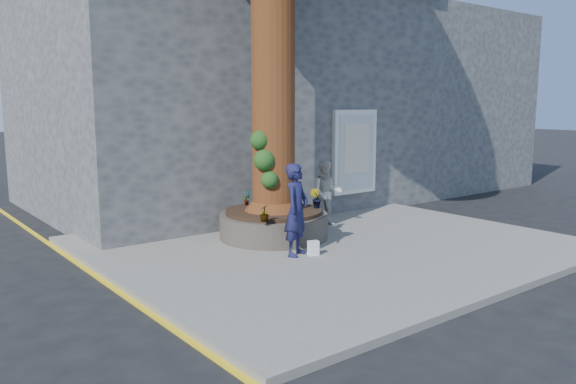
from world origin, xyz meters
TOP-DOWN VIEW (x-y plane):
  - ground at (0.00, 0.00)m, footprint 120.00×120.00m
  - pavement at (1.50, 1.00)m, footprint 9.00×8.00m
  - yellow_line at (-3.05, 1.00)m, footprint 0.10×30.00m
  - stone_shop at (2.50, 7.20)m, footprint 10.30×8.30m
  - neighbour_shop at (10.50, 7.20)m, footprint 6.00×8.00m
  - planter at (0.80, 2.00)m, footprint 2.30×2.30m
  - man at (0.29, 0.59)m, footprint 0.76×0.67m
  - woman at (2.49, 2.21)m, footprint 0.94×0.88m
  - shopping_bag at (0.53, 0.38)m, footprint 0.22×0.16m
  - plant_a at (0.67, 2.85)m, footprint 0.19×0.14m
  - plant_b at (1.65, 1.62)m, footprint 0.31×0.31m
  - plant_c at (-0.05, 1.15)m, footprint 0.25×0.25m
  - plant_d at (1.65, 2.85)m, footprint 0.32×0.35m

SIDE VIEW (x-z plane):
  - ground at x=0.00m, z-range 0.00..0.00m
  - yellow_line at x=-3.05m, z-range 0.00..0.01m
  - pavement at x=1.50m, z-range 0.00..0.12m
  - shopping_bag at x=0.53m, z-range 0.12..0.40m
  - planter at x=0.80m, z-range 0.11..0.71m
  - plant_d at x=1.65m, z-range 0.72..1.04m
  - plant_c at x=-0.05m, z-range 0.72..1.04m
  - woman at x=2.49m, z-range 0.12..1.65m
  - plant_a at x=0.67m, z-range 0.72..1.06m
  - plant_b at x=1.65m, z-range 0.72..1.14m
  - man at x=0.29m, z-range 0.12..1.86m
  - neighbour_shop at x=10.50m, z-range 0.00..6.00m
  - stone_shop at x=2.50m, z-range 0.01..6.31m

